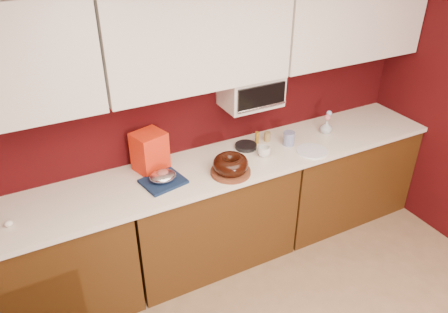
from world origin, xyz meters
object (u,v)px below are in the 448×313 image
(foil_ham_nest, at_px, (163,176))
(pandoro_box, at_px, (150,151))
(toaster_oven, at_px, (251,90))
(blue_jar, at_px, (289,138))
(coffee_mug, at_px, (264,151))
(flower_vase, at_px, (326,126))
(bundt_cake, at_px, (231,164))

(foil_ham_nest, height_order, pandoro_box, pandoro_box)
(toaster_oven, distance_m, blue_jar, 0.53)
(foil_ham_nest, height_order, blue_jar, blue_jar)
(coffee_mug, distance_m, flower_vase, 0.69)
(coffee_mug, xyz_separation_m, flower_vase, (0.68, 0.09, 0.01))
(foil_ham_nest, height_order, flower_vase, flower_vase)
(bundt_cake, relative_size, foil_ham_nest, 1.36)
(flower_vase, bearing_deg, coffee_mug, -172.64)
(coffee_mug, bearing_deg, foil_ham_nest, 179.18)
(blue_jar, distance_m, flower_vase, 0.41)
(bundt_cake, distance_m, flower_vase, 1.05)
(pandoro_box, xyz_separation_m, blue_jar, (1.12, -0.16, -0.09))
(foil_ham_nest, relative_size, coffee_mug, 1.96)
(coffee_mug, height_order, flower_vase, flower_vase)
(bundt_cake, bearing_deg, foil_ham_nest, 166.54)
(toaster_oven, relative_size, foil_ham_nest, 2.35)
(foil_ham_nest, xyz_separation_m, coffee_mug, (0.83, -0.01, -0.01))
(toaster_oven, relative_size, blue_jar, 4.03)
(bundt_cake, relative_size, pandoro_box, 0.88)
(bundt_cake, bearing_deg, flower_vase, 10.49)
(toaster_oven, distance_m, pandoro_box, 0.90)
(pandoro_box, bearing_deg, coffee_mug, -31.72)
(toaster_oven, distance_m, bundt_cake, 0.62)
(toaster_oven, height_order, coffee_mug, toaster_oven)
(foil_ham_nest, distance_m, pandoro_box, 0.24)
(bundt_cake, xyz_separation_m, coffee_mug, (0.35, 0.10, -0.03))
(blue_jar, bearing_deg, toaster_oven, 151.07)
(bundt_cake, height_order, pandoro_box, pandoro_box)
(toaster_oven, height_order, bundt_cake, toaster_oven)
(foil_ham_nest, bearing_deg, pandoro_box, 93.22)
(coffee_mug, bearing_deg, pandoro_box, 164.89)
(pandoro_box, xyz_separation_m, flower_vase, (1.53, -0.14, -0.09))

